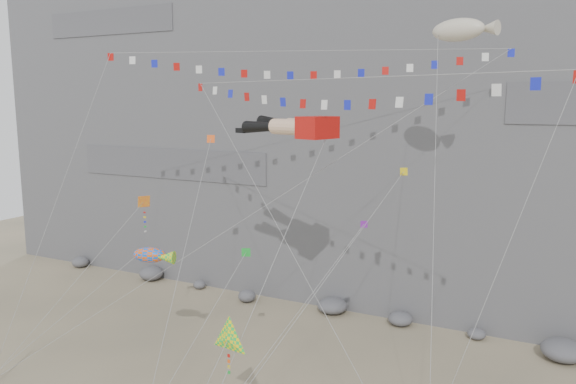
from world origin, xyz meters
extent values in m
cube|color=slate|center=(0.00, 32.00, 25.00)|extent=(80.00, 28.00, 50.00)
cube|color=#BA100B|center=(3.65, 5.20, 16.56)|extent=(2.26, 2.66, 1.34)
cylinder|color=#E7B790|center=(1.58, 5.17, 16.56)|extent=(2.46, 1.64, 0.99)
sphere|color=black|center=(0.50, 5.51, 16.56)|extent=(0.91, 0.91, 0.91)
cone|color=black|center=(-0.77, 5.93, 16.48)|extent=(2.83, 1.62, 0.92)
cube|color=black|center=(-2.49, 6.48, 16.18)|extent=(0.95, 0.64, 0.33)
cylinder|color=#E7B790|center=(1.99, 6.44, 16.56)|extent=(2.46, 1.64, 0.99)
sphere|color=black|center=(0.91, 6.79, 16.56)|extent=(0.91, 0.91, 0.91)
cone|color=black|center=(-0.36, 7.20, 16.69)|extent=(2.85, 1.62, 0.99)
cube|color=black|center=(-2.08, 7.75, 16.59)|extent=(0.95, 0.64, 0.33)
cylinder|color=gray|center=(3.04, -1.46, 8.31)|extent=(0.03, 0.03, 21.25)
cylinder|color=gray|center=(-7.55, 2.92, 10.83)|extent=(0.03, 0.03, 30.33)
cylinder|color=gray|center=(8.57, 1.29, 9.73)|extent=(0.03, 0.03, 21.06)
cylinder|color=gray|center=(-12.11, -0.33, 5.65)|extent=(0.03, 0.03, 15.25)
cylinder|color=gray|center=(-10.99, -1.77, 4.14)|extent=(0.03, 0.03, 13.68)
cylinder|color=gray|center=(11.71, 4.02, 11.20)|extent=(0.03, 0.03, 24.92)
cylinder|color=gray|center=(-3.27, 0.25, 7.79)|extent=(0.03, 0.03, 20.29)
cylinder|color=gray|center=(3.70, 0.63, 5.30)|extent=(0.03, 0.03, 16.76)
cylinder|color=gray|center=(-0.95, -1.94, 4.35)|extent=(0.03, 0.03, 13.97)
cylinder|color=gray|center=(5.09, 0.35, 6.94)|extent=(0.03, 0.03, 21.42)
camera|label=1|loc=(17.44, -26.06, 18.16)|focal=35.00mm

